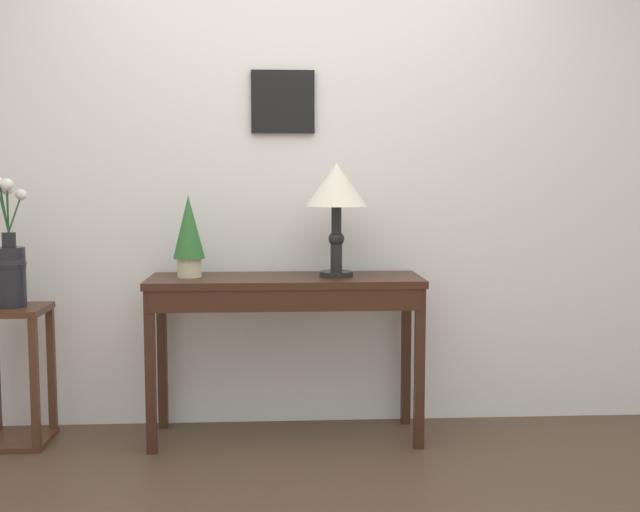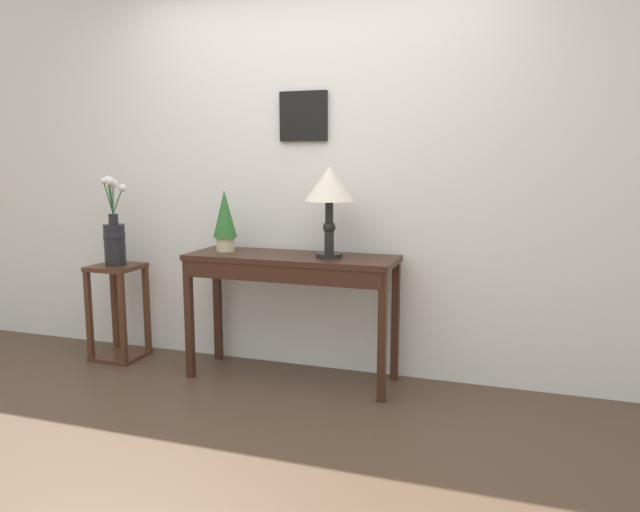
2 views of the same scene
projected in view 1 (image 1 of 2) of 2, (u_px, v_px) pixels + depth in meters
The scene contains 6 objects.
back_wall_with_art at pixel (298, 153), 3.99m from camera, with size 9.00×0.13×2.80m.
console_table at pixel (286, 300), 3.72m from camera, with size 1.31×0.44×0.80m.
table_lamp at pixel (336, 191), 3.71m from camera, with size 0.30×0.30×0.54m.
potted_plant_on_console at pixel (189, 233), 3.71m from camera, with size 0.15×0.15×0.39m.
pedestal_stand_left at pixel (14, 376), 3.70m from camera, with size 0.32×0.32×0.67m.
flower_vase_tall at pixel (10, 265), 3.65m from camera, with size 0.15×0.15×0.61m.
Camera 1 is at (-0.12, -2.53, 1.27)m, focal length 43.60 mm.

